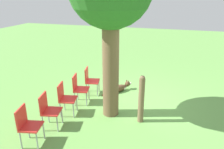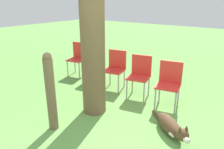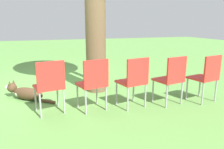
{
  "view_description": "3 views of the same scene",
  "coord_description": "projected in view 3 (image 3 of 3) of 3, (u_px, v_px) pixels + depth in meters",
  "views": [
    {
      "loc": [
        -1.11,
        5.99,
        3.19
      ],
      "look_at": [
        0.46,
        0.78,
        1.14
      ],
      "focal_mm": 35.0,
      "sensor_mm": 36.0,
      "label": 1
    },
    {
      "loc": [
        -2.34,
        -1.64,
        2.04
      ],
      "look_at": [
        1.02,
        0.86,
        0.58
      ],
      "focal_mm": 35.0,
      "sensor_mm": 36.0,
      "label": 2
    },
    {
      "loc": [
        5.02,
        -0.29,
        1.48
      ],
      "look_at": [
        1.1,
        1.02,
        0.49
      ],
      "focal_mm": 35.0,
      "sensor_mm": 36.0,
      "label": 3
    }
  ],
  "objects": [
    {
      "name": "red_chair_4",
      "position": [
        206.0,
        75.0,
        4.07
      ],
      "size": [
        0.5,
        0.52,
        0.9
      ],
      "rotation": [
        0.0,
        0.0,
        3.35
      ],
      "color": "red",
      "rests_on": "ground_plane"
    },
    {
      "name": "dog",
      "position": [
        25.0,
        93.0,
        4.29
      ],
      "size": [
        0.82,
        0.94,
        0.36
      ],
      "rotation": [
        0.0,
        0.0,
        4.01
      ],
      "color": "#513823",
      "rests_on": "ground_plane"
    },
    {
      "name": "red_chair_3",
      "position": [
        171.0,
        77.0,
        3.93
      ],
      "size": [
        0.5,
        0.52,
        0.9
      ],
      "rotation": [
        0.0,
        0.0,
        3.35
      ],
      "color": "red",
      "rests_on": "ground_plane"
    },
    {
      "name": "red_chair_0",
      "position": [
        50.0,
        83.0,
        3.51
      ],
      "size": [
        0.5,
        0.52,
        0.9
      ],
      "rotation": [
        0.0,
        0.0,
        3.35
      ],
      "color": "red",
      "rests_on": "ground_plane"
    },
    {
      "name": "red_chair_2",
      "position": [
        134.0,
        79.0,
        3.79
      ],
      "size": [
        0.5,
        0.52,
        0.9
      ],
      "rotation": [
        0.0,
        0.0,
        3.35
      ],
      "color": "red",
      "rests_on": "ground_plane"
    },
    {
      "name": "ground_plane",
      "position": [
        55.0,
        88.0,
        5.07
      ],
      "size": [
        30.0,
        30.0,
        0.0
      ],
      "primitive_type": "plane",
      "color": "#609947"
    },
    {
      "name": "fence_post",
      "position": [
        93.0,
        56.0,
        5.59
      ],
      "size": [
        0.15,
        0.15,
        1.29
      ],
      "color": "brown",
      "rests_on": "ground_plane"
    },
    {
      "name": "red_chair_1",
      "position": [
        93.0,
        81.0,
        3.65
      ],
      "size": [
        0.5,
        0.52,
        0.9
      ],
      "rotation": [
        0.0,
        0.0,
        3.35
      ],
      "color": "red",
      "rests_on": "ground_plane"
    }
  ]
}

